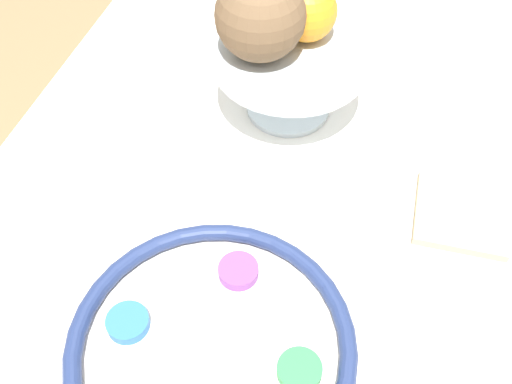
# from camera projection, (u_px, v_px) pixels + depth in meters

# --- Properties ---
(dining_table) EXTENTS (1.43, 1.00, 0.72)m
(dining_table) POSITION_uv_depth(u_px,v_px,m) (316.00, 380.00, 1.00)
(dining_table) COLOR white
(dining_table) RESTS_ON ground_plane
(seder_plate) EXTENTS (0.31, 0.31, 0.03)m
(seder_plate) POSITION_uv_depth(u_px,v_px,m) (211.00, 347.00, 0.64)
(seder_plate) COLOR silver
(seder_plate) RESTS_ON dining_table
(fruit_stand) EXTENTS (0.22, 0.22, 0.11)m
(fruit_stand) POSITION_uv_depth(u_px,v_px,m) (291.00, 60.00, 0.83)
(fruit_stand) COLOR silver
(fruit_stand) RESTS_ON dining_table
(orange_fruit) EXTENTS (0.08, 0.08, 0.08)m
(orange_fruit) POSITION_uv_depth(u_px,v_px,m) (307.00, 11.00, 0.79)
(orange_fruit) COLOR orange
(orange_fruit) RESTS_ON fruit_stand
(coconut) EXTENTS (0.12, 0.12, 0.12)m
(coconut) POSITION_uv_depth(u_px,v_px,m) (260.00, 16.00, 0.75)
(coconut) COLOR brown
(coconut) RESTS_ON fruit_stand
(bread_plate) EXTENTS (0.17, 0.17, 0.02)m
(bread_plate) POSITION_uv_depth(u_px,v_px,m) (460.00, 217.00, 0.76)
(bread_plate) COLOR silver
(bread_plate) RESTS_ON dining_table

